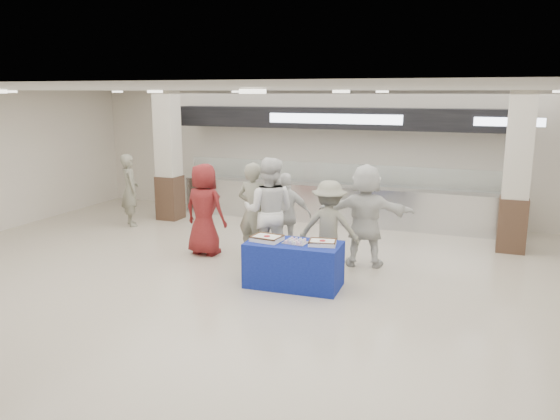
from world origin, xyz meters
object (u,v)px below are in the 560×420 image
at_px(display_table, 294,264).
at_px(civilian_white, 365,215).
at_px(soldier_bg, 130,190).
at_px(soldier_b, 329,227).
at_px(soldier_a, 254,211).
at_px(civilian_maroon, 204,209).
at_px(cupcake_tray, 295,241).
at_px(chef_short, 286,215).
at_px(chef_tall, 269,212).
at_px(sheet_cake_left, 267,238).
at_px(sheet_cake_right, 323,242).

height_order(display_table, civilian_white, civilian_white).
xyz_separation_m(display_table, soldier_bg, (-5.09, 2.58, 0.49)).
bearing_deg(soldier_b, soldier_a, -20.34).
height_order(civilian_maroon, soldier_bg, civilian_maroon).
height_order(cupcake_tray, soldier_a, soldier_a).
relative_size(soldier_a, chef_short, 1.13).
bearing_deg(soldier_a, civilian_white, -163.38).
bearing_deg(soldier_bg, soldier_a, -157.49).
relative_size(cupcake_tray, civilian_white, 0.21).
relative_size(civilian_maroon, soldier_b, 1.09).
bearing_deg(civilian_white, civilian_maroon, -1.42).
bearing_deg(soldier_a, civilian_maroon, 13.95).
distance_m(cupcake_tray, soldier_b, 0.96).
bearing_deg(civilian_maroon, chef_tall, -178.47).
bearing_deg(civilian_white, soldier_b, 42.28).
relative_size(sheet_cake_left, soldier_a, 0.27).
relative_size(civilian_maroon, chef_short, 1.09).
relative_size(display_table, soldier_a, 0.83).
bearing_deg(chef_tall, chef_short, -112.44).
distance_m(sheet_cake_right, soldier_bg, 6.12).
relative_size(sheet_cake_right, chef_tall, 0.24).
xyz_separation_m(cupcake_tray, soldier_b, (0.30, 0.91, 0.05)).
bearing_deg(cupcake_tray, sheet_cake_right, 7.13).
distance_m(cupcake_tray, chef_short, 1.72).
bearing_deg(sheet_cake_left, display_table, 6.58).
distance_m(display_table, chef_short, 1.74).
relative_size(cupcake_tray, soldier_bg, 0.24).
relative_size(soldier_a, soldier_b, 1.13).
bearing_deg(chef_short, soldier_b, 133.74).
relative_size(sheet_cake_left, civilian_maroon, 0.28).
relative_size(civilian_white, soldier_bg, 1.10).
xyz_separation_m(soldier_a, soldier_bg, (-3.84, 1.37, -0.07)).
bearing_deg(display_table, civilian_white, 58.70).
height_order(sheet_cake_right, chef_short, chef_short).
xyz_separation_m(soldier_b, civilian_white, (0.51, 0.64, 0.12)).
bearing_deg(civilian_white, sheet_cake_right, 67.00).
height_order(display_table, civilian_maroon, civilian_maroon).
relative_size(display_table, civilian_maroon, 0.85).
distance_m(sheet_cake_left, cupcake_tray, 0.49).
bearing_deg(soldier_b, civilian_maroon, -13.69).
xyz_separation_m(civilian_maroon, chef_short, (1.56, 0.42, -0.08)).
bearing_deg(display_table, sheet_cake_left, -175.70).
xyz_separation_m(civilian_maroon, soldier_b, (2.60, -0.21, -0.08)).
bearing_deg(soldier_bg, sheet_cake_right, -162.41).
xyz_separation_m(display_table, civilian_white, (0.85, 1.53, 0.58)).
relative_size(chef_tall, soldier_b, 1.21).
bearing_deg(sheet_cake_left, soldier_a, 122.14).
height_order(chef_tall, chef_short, chef_tall).
height_order(soldier_a, chef_short, soldier_a).
bearing_deg(cupcake_tray, display_table, 147.51).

